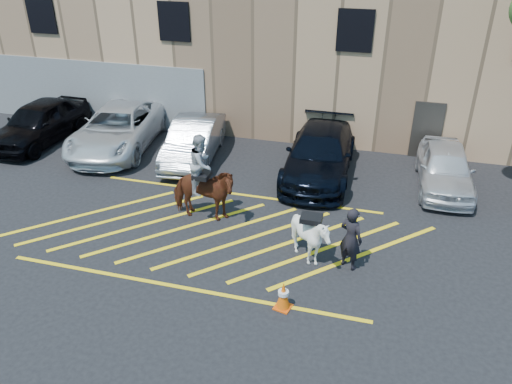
% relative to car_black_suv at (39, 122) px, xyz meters
% --- Properties ---
extents(ground, '(90.00, 90.00, 0.00)m').
position_rel_car_black_suv_xyz_m(ground, '(9.15, -4.44, -0.84)').
color(ground, black).
rests_on(ground, ground).
extents(car_black_suv, '(2.15, 5.01, 1.68)m').
position_rel_car_black_suv_xyz_m(car_black_suv, '(0.00, 0.00, 0.00)').
color(car_black_suv, black).
rests_on(car_black_suv, ground).
extents(car_white_pickup, '(3.47, 6.15, 1.62)m').
position_rel_car_black_suv_xyz_m(car_white_pickup, '(3.39, 0.31, -0.03)').
color(car_white_pickup, silver).
rests_on(car_white_pickup, ground).
extents(car_silver_sedan, '(2.19, 4.76, 1.51)m').
position_rel_car_black_suv_xyz_m(car_silver_sedan, '(6.70, 0.06, -0.09)').
color(car_silver_sedan, gray).
rests_on(car_silver_sedan, ground).
extents(car_blue_suv, '(2.38, 5.58, 1.61)m').
position_rel_car_black_suv_xyz_m(car_blue_suv, '(11.50, 0.02, -0.04)').
color(car_blue_suv, black).
rests_on(car_blue_suv, ground).
extents(car_white_suv, '(1.86, 4.33, 1.46)m').
position_rel_car_black_suv_xyz_m(car_white_suv, '(15.75, 0.13, -0.11)').
color(car_white_suv, silver).
rests_on(car_white_suv, ground).
extents(handler, '(0.77, 0.68, 1.77)m').
position_rel_car_black_suv_xyz_m(handler, '(13.12, -5.27, 0.04)').
color(handler, black).
rests_on(handler, ground).
extents(warehouse, '(32.42, 10.20, 7.30)m').
position_rel_car_black_suv_xyz_m(warehouse, '(9.14, 7.55, 2.81)').
color(warehouse, tan).
rests_on(warehouse, ground).
extents(hatching_zone, '(12.60, 5.12, 0.01)m').
position_rel_car_black_suv_xyz_m(hatching_zone, '(9.15, -4.74, -0.84)').
color(hatching_zone, yellow).
rests_on(hatching_zone, ground).
extents(mounted_bay, '(2.09, 0.96, 2.75)m').
position_rel_car_black_suv_xyz_m(mounted_bay, '(8.61, -4.00, 0.27)').
color(mounted_bay, '#592015').
rests_on(mounted_bay, ground).
extents(saddled_white, '(1.21, 1.36, 1.49)m').
position_rel_car_black_suv_xyz_m(saddled_white, '(12.08, -5.29, -0.09)').
color(saddled_white, white).
rests_on(saddled_white, ground).
extents(traffic_cone, '(0.46, 0.46, 0.73)m').
position_rel_car_black_suv_xyz_m(traffic_cone, '(11.81, -7.29, -0.48)').
color(traffic_cone, '#E04909').
rests_on(traffic_cone, ground).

